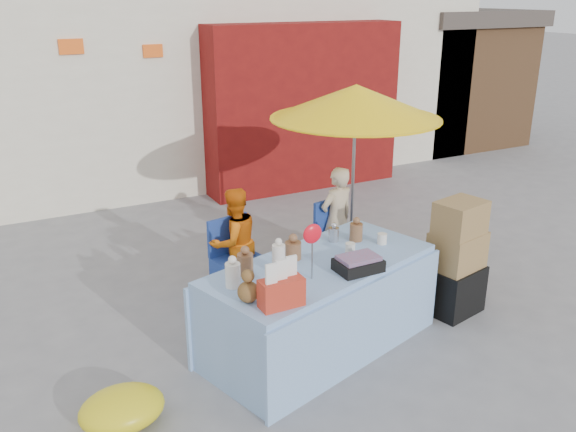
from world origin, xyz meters
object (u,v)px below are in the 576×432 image
chair_right (342,253)px  vendor_orange (234,242)px  box_stack (456,262)px  market_table (319,304)px  umbrella (356,103)px  vendor_beige (337,220)px  chair_left (240,276)px

chair_right → vendor_orange: (-1.25, 0.13, 0.33)m
box_stack → market_table: bearing=178.2°
market_table → umbrella: size_ratio=1.13×
market_table → umbrella: (1.30, 1.47, 1.46)m
market_table → box_stack: 1.53m
market_table → vendor_beige: bearing=36.5°
vendor_beige → umbrella: (0.30, 0.15, 1.28)m
market_table → box_stack: size_ratio=2.01×
vendor_orange → market_table: bearing=89.7°
vendor_orange → umbrella: size_ratio=0.56×
vendor_beige → box_stack: vendor_beige is taller
vendor_beige → chair_left: bearing=-5.0°
chair_left → umbrella: (1.55, 0.28, 1.64)m
chair_left → chair_right: size_ratio=1.00×
vendor_orange → vendor_beige: bearing=168.9°
vendor_orange → umbrella: bearing=174.4°
chair_left → chair_right: 1.25m
vendor_orange → chair_left: bearing=77.6°
chair_left → vendor_orange: size_ratio=0.73×
vendor_orange → vendor_beige: vendor_beige is taller
vendor_beige → umbrella: bearing=-164.5°
vendor_orange → vendor_beige: size_ratio=0.95×
chair_right → umbrella: umbrella is taller
vendor_beige → box_stack: size_ratio=1.05×
chair_right → umbrella: 1.69m
market_table → vendor_beige: (1.00, 1.32, 0.19)m
chair_left → vendor_orange: vendor_orange is taller
market_table → vendor_orange: market_table is taller
vendor_orange → box_stack: box_stack is taller
box_stack → umbrella: bearing=98.6°
market_table → vendor_orange: size_ratio=2.02×
chair_left → market_table: bearing=-89.0°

